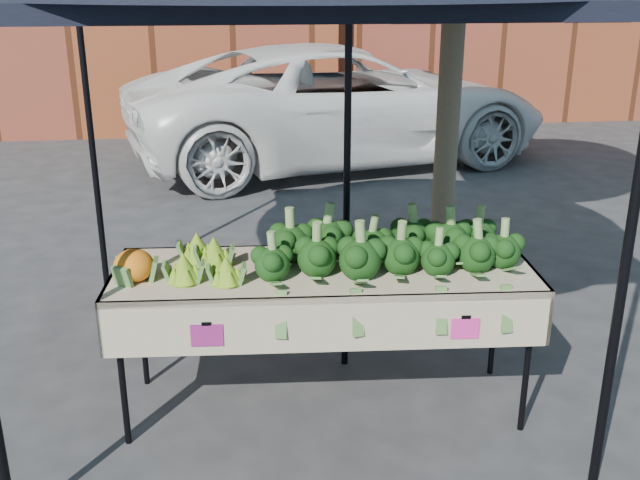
{
  "coord_description": "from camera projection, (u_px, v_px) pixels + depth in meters",
  "views": [
    {
      "loc": [
        -0.69,
        -3.91,
        2.48
      ],
      "look_at": [
        -0.21,
        0.15,
        1.0
      ],
      "focal_mm": 41.33,
      "sensor_mm": 36.0,
      "label": 1
    }
  ],
  "objects": [
    {
      "name": "canopy",
      "position": [
        289.0,
        164.0,
        4.55
      ],
      "size": [
        3.16,
        3.16,
        2.74
      ],
      "primitive_type": null,
      "color": "black",
      "rests_on": "ground"
    },
    {
      "name": "cauliflower_pair",
      "position": [
        134.0,
        264.0,
        4.0
      ],
      "size": [
        0.22,
        0.22,
        0.19
      ],
      "primitive_type": "ellipsoid",
      "color": "orange",
      "rests_on": "table"
    },
    {
      "name": "ground",
      "position": [
        357.0,
        398.0,
        4.57
      ],
      "size": [
        90.0,
        90.0,
        0.0
      ],
      "primitive_type": "plane",
      "color": "#2A2A2D"
    },
    {
      "name": "table",
      "position": [
        324.0,
        339.0,
        4.35
      ],
      "size": [
        2.44,
        0.94,
        0.9
      ],
      "color": "#C4B399",
      "rests_on": "ground"
    },
    {
      "name": "romanesco_cluster",
      "position": [
        206.0,
        253.0,
        4.12
      ],
      "size": [
        0.45,
        0.59,
        0.22
      ],
      "primitive_type": "ellipsoid",
      "color": "#80B22B",
      "rests_on": "table"
    },
    {
      "name": "broccoli_heap",
      "position": [
        386.0,
        241.0,
        4.21
      ],
      "size": [
        1.56,
        0.59,
        0.28
      ],
      "primitive_type": "ellipsoid",
      "color": "black",
      "rests_on": "table"
    }
  ]
}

